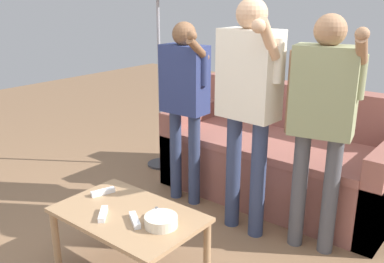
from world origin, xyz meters
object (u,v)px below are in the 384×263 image
coffee_table (128,222)px  player_right (323,110)px  couch (280,159)px  game_remote_nunchuk (155,213)px  game_remote_wand_near (103,214)px  player_left (184,93)px  game_remote_wand_far (135,220)px  snack_bowl (161,221)px  player_center (249,93)px  game_remote_wand_spare (103,192)px

coffee_table → player_right: 1.35m
couch → game_remote_nunchuk: (0.00, -1.53, 0.15)m
game_remote_nunchuk → game_remote_wand_near: 0.30m
player_right → game_remote_wand_near: (-0.78, -1.11, -0.51)m
game_remote_nunchuk → player_left: player_left is taller
coffee_table → game_remote_wand_far: size_ratio=5.56×
player_right → player_left: bearing=179.4°
coffee_table → game_remote_wand_far: (0.11, -0.05, 0.08)m
couch → player_right: 1.05m
game_remote_nunchuk → player_right: (0.55, 0.92, 0.50)m
player_left → game_remote_wand_far: 1.26m
snack_bowl → player_center: 1.05m
player_left → game_remote_wand_spare: (0.11, -0.94, -0.46)m
player_center → game_remote_wand_near: size_ratio=11.76×
player_left → game_remote_wand_spare: size_ratio=9.42×
snack_bowl → player_center: (-0.02, 0.89, 0.55)m
player_center → couch: bearing=96.5°
player_center → game_remote_wand_spare: (-0.53, -0.84, -0.56)m
player_center → game_remote_wand_far: (-0.12, -0.96, -0.56)m
snack_bowl → player_right: player_right is taller
game_remote_wand_far → player_center: bearing=83.1°
coffee_table → game_remote_nunchuk: 0.19m
couch → game_remote_wand_far: 1.65m
player_left → game_remote_wand_spare: player_left is taller
game_remote_wand_far → game_remote_wand_spare: same height
coffee_table → player_left: bearing=112.1°
coffee_table → game_remote_nunchuk: (0.15, 0.07, 0.09)m
game_remote_wand_spare → snack_bowl: bearing=-5.8°
game_remote_nunchuk → snack_bowl: bearing=-29.9°
player_center → game_remote_wand_far: size_ratio=10.59×
snack_bowl → game_remote_nunchuk: size_ratio=2.06×
coffee_table → player_left: player_left is taller
player_left → player_center: size_ratio=0.89×
snack_bowl → couch: bearing=93.6°
game_remote_wand_far → game_remote_wand_spare: (-0.41, 0.12, 0.00)m
player_left → game_remote_nunchuk: bearing=-59.1°
player_right → snack_bowl: bearing=-115.0°
player_center → game_remote_wand_spare: size_ratio=10.54×
couch → player_left: 1.01m
snack_bowl → player_left: 1.27m
game_remote_wand_far → game_remote_nunchuk: bearing=70.4°
coffee_table → couch: bearing=84.7°
coffee_table → player_right: player_right is taller
snack_bowl → player_center: player_center is taller
coffee_table → game_remote_wand_spare: size_ratio=5.54×
game_remote_nunchuk → player_center: bearing=85.0°
player_left → snack_bowl: bearing=-56.5°
snack_bowl → game_remote_wand_spare: 0.55m
couch → coffee_table: couch is taller
game_remote_nunchuk → player_center: 1.01m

